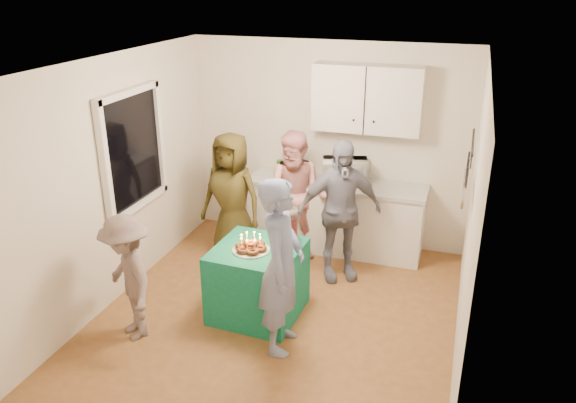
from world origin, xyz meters
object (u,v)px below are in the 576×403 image
(microwave, at_px, (345,172))
(man_birthday, at_px, (282,267))
(woman_back_left, at_px, (232,198))
(punch_jar, at_px, (287,227))
(woman_back_right, at_px, (339,211))
(counter, at_px, (335,217))
(child_near_left, at_px, (128,278))
(woman_back_center, at_px, (297,197))
(party_table, at_px, (258,281))

(microwave, height_order, man_birthday, man_birthday)
(woman_back_left, bearing_deg, man_birthday, -45.29)
(punch_jar, relative_size, woman_back_right, 0.20)
(counter, distance_m, child_near_left, 2.87)
(woman_back_left, xyz_separation_m, child_near_left, (-0.31, -1.80, -0.17))
(woman_back_right, distance_m, child_near_left, 2.42)
(punch_jar, bearing_deg, man_birthday, -75.86)
(microwave, height_order, child_near_left, child_near_left)
(counter, distance_m, woman_back_left, 1.37)
(microwave, xyz_separation_m, child_near_left, (-1.54, -2.47, -0.42))
(punch_jar, xyz_separation_m, man_birthday, (0.17, -0.69, -0.08))
(microwave, relative_size, punch_jar, 1.61)
(man_birthday, height_order, woman_back_right, man_birthday)
(woman_back_center, bearing_deg, punch_jar, -80.67)
(woman_back_left, distance_m, child_near_left, 1.83)
(woman_back_left, bearing_deg, microwave, 36.04)
(party_table, height_order, woman_back_left, woman_back_left)
(woman_back_left, bearing_deg, punch_jar, -32.63)
(microwave, relative_size, party_table, 0.64)
(counter, xyz_separation_m, child_near_left, (-1.44, -2.47, 0.21))
(woman_back_left, relative_size, woman_back_right, 0.97)
(man_birthday, relative_size, child_near_left, 1.34)
(microwave, xyz_separation_m, punch_jar, (-0.26, -1.49, -0.13))
(man_birthday, bearing_deg, party_table, 36.02)
(counter, relative_size, microwave, 4.02)
(man_birthday, height_order, woman_back_center, man_birthday)
(woman_back_center, xyz_separation_m, child_near_left, (-1.04, -2.09, -0.17))
(party_table, relative_size, punch_jar, 2.50)
(party_table, height_order, child_near_left, child_near_left)
(woman_back_left, xyz_separation_m, woman_back_right, (1.34, -0.04, 0.02))
(woman_back_left, relative_size, child_near_left, 1.27)
(punch_jar, bearing_deg, counter, 83.64)
(woman_back_right, bearing_deg, man_birthday, -126.37)
(microwave, height_order, woman_back_center, woman_back_center)
(man_birthday, distance_m, woman_back_right, 1.48)
(punch_jar, height_order, woman_back_right, woman_back_right)
(man_birthday, relative_size, woman_back_right, 1.02)
(man_birthday, bearing_deg, woman_back_left, 30.62)
(man_birthday, bearing_deg, woman_back_center, 6.17)
(woman_back_center, relative_size, child_near_left, 1.27)
(microwave, distance_m, man_birthday, 2.19)
(party_table, height_order, woman_back_center, woman_back_center)
(punch_jar, bearing_deg, microwave, 80.01)
(man_birthday, height_order, woman_back_left, man_birthday)
(party_table, bearing_deg, woman_back_right, 59.13)
(party_table, height_order, woman_back_right, woman_back_right)
(man_birthday, relative_size, woman_back_left, 1.05)
(woman_back_center, bearing_deg, woman_back_left, -160.96)
(woman_back_right, bearing_deg, punch_jar, -144.09)
(punch_jar, height_order, woman_back_center, woman_back_center)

